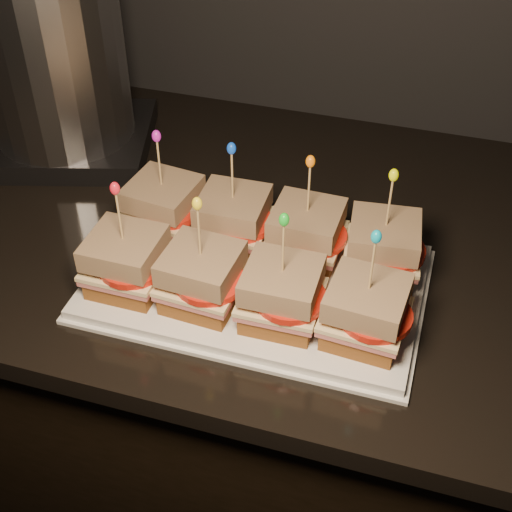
# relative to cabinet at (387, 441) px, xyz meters

# --- Properties ---
(cabinet) EXTENTS (2.21, 0.66, 0.83)m
(cabinet) POSITION_rel_cabinet_xyz_m (0.00, 0.00, 0.00)
(cabinet) COLOR black
(cabinet) RESTS_ON ground
(granite_slab) EXTENTS (2.25, 0.70, 0.03)m
(granite_slab) POSITION_rel_cabinet_xyz_m (0.00, 0.00, 0.43)
(granite_slab) COLOR black
(granite_slab) RESTS_ON cabinet
(platter) EXTENTS (0.43, 0.27, 0.02)m
(platter) POSITION_rel_cabinet_xyz_m (-0.21, -0.14, 0.45)
(platter) COLOR white
(platter) RESTS_ON granite_slab
(platter_rim) EXTENTS (0.44, 0.28, 0.01)m
(platter_rim) POSITION_rel_cabinet_xyz_m (-0.21, -0.14, 0.45)
(platter_rim) COLOR white
(platter_rim) RESTS_ON granite_slab
(sandwich_0_bread_bot) EXTENTS (0.10, 0.10, 0.02)m
(sandwich_0_bread_bot) POSITION_rel_cabinet_xyz_m (-0.36, -0.08, 0.48)
(sandwich_0_bread_bot) COLOR #5D2E12
(sandwich_0_bread_bot) RESTS_ON platter
(sandwich_0_ham) EXTENTS (0.11, 0.10, 0.01)m
(sandwich_0_ham) POSITION_rel_cabinet_xyz_m (-0.36, -0.08, 0.49)
(sandwich_0_ham) COLOR #C95E5E
(sandwich_0_ham) RESTS_ON sandwich_0_bread_bot
(sandwich_0_cheese) EXTENTS (0.11, 0.11, 0.01)m
(sandwich_0_cheese) POSITION_rel_cabinet_xyz_m (-0.36, -0.08, 0.50)
(sandwich_0_cheese) COLOR #FEE4A4
(sandwich_0_cheese) RESTS_ON sandwich_0_ham
(sandwich_0_tomato) EXTENTS (0.09, 0.09, 0.01)m
(sandwich_0_tomato) POSITION_rel_cabinet_xyz_m (-0.35, -0.08, 0.51)
(sandwich_0_tomato) COLOR red
(sandwich_0_tomato) RESTS_ON sandwich_0_cheese
(sandwich_0_bread_top) EXTENTS (0.10, 0.10, 0.03)m
(sandwich_0_bread_top) POSITION_rel_cabinet_xyz_m (-0.36, -0.08, 0.53)
(sandwich_0_bread_top) COLOR #522810
(sandwich_0_bread_top) RESTS_ON sandwich_0_tomato
(sandwich_0_pick) EXTENTS (0.00, 0.00, 0.09)m
(sandwich_0_pick) POSITION_rel_cabinet_xyz_m (-0.36, -0.08, 0.57)
(sandwich_0_pick) COLOR tan
(sandwich_0_pick) RESTS_ON sandwich_0_bread_top
(sandwich_0_frill) EXTENTS (0.01, 0.01, 0.02)m
(sandwich_0_frill) POSITION_rel_cabinet_xyz_m (-0.36, -0.08, 0.62)
(sandwich_0_frill) COLOR #C51CB2
(sandwich_0_frill) RESTS_ON sandwich_0_pick
(sandwich_1_bread_bot) EXTENTS (0.09, 0.09, 0.02)m
(sandwich_1_bread_bot) POSITION_rel_cabinet_xyz_m (-0.26, -0.08, 0.48)
(sandwich_1_bread_bot) COLOR #5D2E12
(sandwich_1_bread_bot) RESTS_ON platter
(sandwich_1_ham) EXTENTS (0.10, 0.09, 0.01)m
(sandwich_1_ham) POSITION_rel_cabinet_xyz_m (-0.26, -0.08, 0.49)
(sandwich_1_ham) COLOR #C95E5E
(sandwich_1_ham) RESTS_ON sandwich_1_bread_bot
(sandwich_1_cheese) EXTENTS (0.10, 0.10, 0.01)m
(sandwich_1_cheese) POSITION_rel_cabinet_xyz_m (-0.26, -0.08, 0.50)
(sandwich_1_cheese) COLOR #FEE4A4
(sandwich_1_cheese) RESTS_ON sandwich_1_ham
(sandwich_1_tomato) EXTENTS (0.09, 0.09, 0.01)m
(sandwich_1_tomato) POSITION_rel_cabinet_xyz_m (-0.25, -0.08, 0.51)
(sandwich_1_tomato) COLOR red
(sandwich_1_tomato) RESTS_ON sandwich_1_cheese
(sandwich_1_bread_top) EXTENTS (0.09, 0.09, 0.03)m
(sandwich_1_bread_top) POSITION_rel_cabinet_xyz_m (-0.26, -0.08, 0.53)
(sandwich_1_bread_top) COLOR #522810
(sandwich_1_bread_top) RESTS_ON sandwich_1_tomato
(sandwich_1_pick) EXTENTS (0.00, 0.00, 0.09)m
(sandwich_1_pick) POSITION_rel_cabinet_xyz_m (-0.26, -0.08, 0.57)
(sandwich_1_pick) COLOR tan
(sandwich_1_pick) RESTS_ON sandwich_1_bread_top
(sandwich_1_frill) EXTENTS (0.01, 0.01, 0.02)m
(sandwich_1_frill) POSITION_rel_cabinet_xyz_m (-0.26, -0.08, 0.62)
(sandwich_1_frill) COLOR blue
(sandwich_1_frill) RESTS_ON sandwich_1_pick
(sandwich_2_bread_bot) EXTENTS (0.09, 0.09, 0.02)m
(sandwich_2_bread_bot) POSITION_rel_cabinet_xyz_m (-0.16, -0.08, 0.48)
(sandwich_2_bread_bot) COLOR #5D2E12
(sandwich_2_bread_bot) RESTS_ON platter
(sandwich_2_ham) EXTENTS (0.10, 0.09, 0.01)m
(sandwich_2_ham) POSITION_rel_cabinet_xyz_m (-0.16, -0.08, 0.49)
(sandwich_2_ham) COLOR #C95E5E
(sandwich_2_ham) RESTS_ON sandwich_2_bread_bot
(sandwich_2_cheese) EXTENTS (0.10, 0.10, 0.01)m
(sandwich_2_cheese) POSITION_rel_cabinet_xyz_m (-0.16, -0.08, 0.50)
(sandwich_2_cheese) COLOR #FEE4A4
(sandwich_2_cheese) RESTS_ON sandwich_2_ham
(sandwich_2_tomato) EXTENTS (0.09, 0.09, 0.01)m
(sandwich_2_tomato) POSITION_rel_cabinet_xyz_m (-0.14, -0.08, 0.51)
(sandwich_2_tomato) COLOR red
(sandwich_2_tomato) RESTS_ON sandwich_2_cheese
(sandwich_2_bread_top) EXTENTS (0.09, 0.09, 0.03)m
(sandwich_2_bread_top) POSITION_rel_cabinet_xyz_m (-0.16, -0.08, 0.53)
(sandwich_2_bread_top) COLOR #522810
(sandwich_2_bread_top) RESTS_ON sandwich_2_tomato
(sandwich_2_pick) EXTENTS (0.00, 0.00, 0.09)m
(sandwich_2_pick) POSITION_rel_cabinet_xyz_m (-0.16, -0.08, 0.57)
(sandwich_2_pick) COLOR tan
(sandwich_2_pick) RESTS_ON sandwich_2_bread_top
(sandwich_2_frill) EXTENTS (0.01, 0.01, 0.02)m
(sandwich_2_frill) POSITION_rel_cabinet_xyz_m (-0.16, -0.08, 0.62)
(sandwich_2_frill) COLOR orange
(sandwich_2_frill) RESTS_ON sandwich_2_pick
(sandwich_3_bread_bot) EXTENTS (0.10, 0.10, 0.02)m
(sandwich_3_bread_bot) POSITION_rel_cabinet_xyz_m (-0.05, -0.08, 0.48)
(sandwich_3_bread_bot) COLOR #5D2E12
(sandwich_3_bread_bot) RESTS_ON platter
(sandwich_3_ham) EXTENTS (0.11, 0.10, 0.01)m
(sandwich_3_ham) POSITION_rel_cabinet_xyz_m (-0.05, -0.08, 0.49)
(sandwich_3_ham) COLOR #C95E5E
(sandwich_3_ham) RESTS_ON sandwich_3_bread_bot
(sandwich_3_cheese) EXTENTS (0.11, 0.10, 0.01)m
(sandwich_3_cheese) POSITION_rel_cabinet_xyz_m (-0.05, -0.08, 0.50)
(sandwich_3_cheese) COLOR #FEE4A4
(sandwich_3_cheese) RESTS_ON sandwich_3_ham
(sandwich_3_tomato) EXTENTS (0.09, 0.09, 0.01)m
(sandwich_3_tomato) POSITION_rel_cabinet_xyz_m (-0.04, -0.08, 0.51)
(sandwich_3_tomato) COLOR red
(sandwich_3_tomato) RESTS_ON sandwich_3_cheese
(sandwich_3_bread_top) EXTENTS (0.10, 0.10, 0.03)m
(sandwich_3_bread_top) POSITION_rel_cabinet_xyz_m (-0.05, -0.08, 0.53)
(sandwich_3_bread_top) COLOR #522810
(sandwich_3_bread_top) RESTS_ON sandwich_3_tomato
(sandwich_3_pick) EXTENTS (0.00, 0.00, 0.09)m
(sandwich_3_pick) POSITION_rel_cabinet_xyz_m (-0.05, -0.08, 0.57)
(sandwich_3_pick) COLOR tan
(sandwich_3_pick) RESTS_ON sandwich_3_bread_top
(sandwich_3_frill) EXTENTS (0.01, 0.01, 0.02)m
(sandwich_3_frill) POSITION_rel_cabinet_xyz_m (-0.05, -0.08, 0.62)
(sandwich_3_frill) COLOR #E9F606
(sandwich_3_frill) RESTS_ON sandwich_3_pick
(sandwich_4_bread_bot) EXTENTS (0.09, 0.09, 0.02)m
(sandwich_4_bread_bot) POSITION_rel_cabinet_xyz_m (-0.36, -0.20, 0.48)
(sandwich_4_bread_bot) COLOR #5D2E12
(sandwich_4_bread_bot) RESTS_ON platter
(sandwich_4_ham) EXTENTS (0.10, 0.09, 0.01)m
(sandwich_4_ham) POSITION_rel_cabinet_xyz_m (-0.36, -0.20, 0.49)
(sandwich_4_ham) COLOR #C95E5E
(sandwich_4_ham) RESTS_ON sandwich_4_bread_bot
(sandwich_4_cheese) EXTENTS (0.10, 0.09, 0.01)m
(sandwich_4_cheese) POSITION_rel_cabinet_xyz_m (-0.36, -0.20, 0.50)
(sandwich_4_cheese) COLOR #FEE4A4
(sandwich_4_cheese) RESTS_ON sandwich_4_ham
(sandwich_4_tomato) EXTENTS (0.09, 0.09, 0.01)m
(sandwich_4_tomato) POSITION_rel_cabinet_xyz_m (-0.35, -0.20, 0.51)
(sandwich_4_tomato) COLOR red
(sandwich_4_tomato) RESTS_ON sandwich_4_cheese
(sandwich_4_bread_top) EXTENTS (0.09, 0.09, 0.03)m
(sandwich_4_bread_top) POSITION_rel_cabinet_xyz_m (-0.36, -0.20, 0.53)
(sandwich_4_bread_top) COLOR #522810
(sandwich_4_bread_top) RESTS_ON sandwich_4_tomato
(sandwich_4_pick) EXTENTS (0.00, 0.00, 0.09)m
(sandwich_4_pick) POSITION_rel_cabinet_xyz_m (-0.36, -0.20, 0.57)
(sandwich_4_pick) COLOR tan
(sandwich_4_pick) RESTS_ON sandwich_4_bread_top
(sandwich_4_frill) EXTENTS (0.01, 0.01, 0.02)m
(sandwich_4_frill) POSITION_rel_cabinet_xyz_m (-0.36, -0.20, 0.62)
(sandwich_4_frill) COLOR red
(sandwich_4_frill) RESTS_ON sandwich_4_pick
(sandwich_5_bread_bot) EXTENTS (0.09, 0.09, 0.02)m
(sandwich_5_bread_bot) POSITION_rel_cabinet_xyz_m (-0.26, -0.20, 0.48)
(sandwich_5_bread_bot) COLOR #5D2E12
(sandwich_5_bread_bot) RESTS_ON platter
(sandwich_5_ham) EXTENTS (0.10, 0.10, 0.01)m
(sandwich_5_ham) POSITION_rel_cabinet_xyz_m (-0.26, -0.20, 0.49)
(sandwich_5_ham) COLOR #C95E5E
(sandwich_5_ham) RESTS_ON sandwich_5_bread_bot
(sandwich_5_cheese) EXTENTS (0.10, 0.10, 0.01)m
(sandwich_5_cheese) POSITION_rel_cabinet_xyz_m (-0.26, -0.20, 0.50)
(sandwich_5_cheese) COLOR #FEE4A4
(sandwich_5_cheese) RESTS_ON sandwich_5_ham
(sandwich_5_tomato) EXTENTS (0.09, 0.09, 0.01)m
(sandwich_5_tomato) POSITION_rel_cabinet_xyz_m (-0.25, -0.20, 0.51)
(sandwich_5_tomato) COLOR red
(sandwich_5_tomato) RESTS_ON sandwich_5_cheese
(sandwich_5_bread_top) EXTENTS (0.09, 0.09, 0.03)m
(sandwich_5_bread_top) POSITION_rel_cabinet_xyz_m (-0.26, -0.20, 0.53)
(sandwich_5_bread_top) COLOR #522810
(sandwich_5_bread_top) RESTS_ON sandwich_5_tomato
(sandwich_5_pick) EXTENTS (0.00, 0.00, 0.09)m
(sandwich_5_pick) POSITION_rel_cabinet_xyz_m (-0.26, -0.20, 0.57)
(sandwich_5_pick) COLOR tan
(sandwich_5_pick) RESTS_ON sandwich_5_bread_top
(sandwich_5_frill) EXTENTS (0.01, 0.01, 0.02)m
(sandwich_5_frill) POSITION_rel_cabinet_xyz_m (-0.26, -0.20, 0.62)
(sandwich_5_frill) COLOR yellow
(sandwich_5_frill) RESTS_ON sandwich_5_pick
(sandwich_6_bread_bot) EXTENTS (0.09, 0.09, 0.02)m
(sandwich_6_bread_bot) POSITION_rel_cabinet_xyz_m (-0.16, -0.20, 0.48)
(sandwich_6_bread_bot) COLOR #5D2E12
(sandwich_6_bread_bot) RESTS_ON platter
(sandwich_6_ham) EXTENTS (0.10, 0.09, 0.01)m
(sandwich_6_ham) POSITION_rel_cabinet_xyz_m (-0.16, -0.20, 0.49)
(sandwich_6_ham) COLOR #C95E5E
(sandwich_6_ham) RESTS_ON sandwich_6_bread_bot
(sandwich_6_cheese) EXTENTS (0.10, 0.10, 0.01)m
(sandwich_6_cheese) POSITION_rel_cabinet_xyz_m (-0.16, -0.20, 0.50)
(sandwich_6_cheese) COLOR #FEE4A4
(sandwich_6_cheese) RESTS_ON sandwich_6_ham
(sandwich_6_tomato) EXTENTS (0.09, 0.09, 0.01)m
(sandwich_6_tomato) POSITION_rel_cabinet_xyz_m (-0.14, -0.20, 0.51)
(sandwich_6_tomato) COLOR red
(sandwich_6_tomato) RESTS_ON sandwich_6_cheese
(sandwich_6_bread_top) EXTENTS (0.09, 0.09, 0.03)m
(sandwich_6_bread_top) POSITION_rel_cabinet_xyz_m (-0.16, -0.20, 0.53)
(sandwich_6_bread_top) COLOR #522810
(sandwich_6_bread_top) RESTS_ON sandwich_6_tomato
(sandwich_6_pick) EXTENTS (0.00, 0.00, 0.09)m
(sandwich_6_pick) POSITION_rel_cabinet_xyz_m (-0.16, -0.20, 0.57)
(sandwich_6_pick) COLOR tan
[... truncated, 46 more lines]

